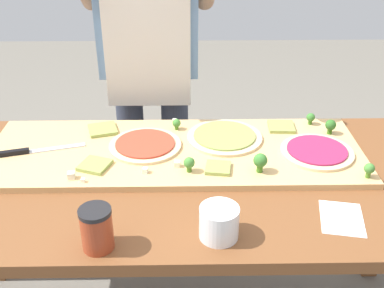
# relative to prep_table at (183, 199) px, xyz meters

# --- Properties ---
(prep_table) EXTENTS (1.84, 0.81, 0.77)m
(prep_table) POSITION_rel_prep_table_xyz_m (0.00, 0.00, 0.00)
(prep_table) COLOR brown
(prep_table) RESTS_ON ground
(cutting_board) EXTENTS (1.29, 0.46, 0.02)m
(cutting_board) POSITION_rel_prep_table_xyz_m (-0.03, 0.13, 0.11)
(cutting_board) COLOR tan
(cutting_board) RESTS_ON prep_table
(chefs_knife) EXTENTS (0.29, 0.10, 0.02)m
(chefs_knife) POSITION_rel_prep_table_xyz_m (-0.53, 0.12, 0.12)
(chefs_knife) COLOR #B7BABF
(chefs_knife) RESTS_ON cutting_board
(pizza_whole_tomato_red) EXTENTS (0.25, 0.25, 0.02)m
(pizza_whole_tomato_red) POSITION_rel_prep_table_xyz_m (-0.13, 0.15, 0.12)
(pizza_whole_tomato_red) COLOR beige
(pizza_whole_tomato_red) RESTS_ON cutting_board
(pizza_whole_beet_magenta) EXTENTS (0.25, 0.25, 0.02)m
(pizza_whole_beet_magenta) POSITION_rel_prep_table_xyz_m (0.46, 0.10, 0.12)
(pizza_whole_beet_magenta) COLOR beige
(pizza_whole_beet_magenta) RESTS_ON cutting_board
(pizza_whole_pesto_green) EXTENTS (0.27, 0.27, 0.02)m
(pizza_whole_pesto_green) POSITION_rel_prep_table_xyz_m (0.15, 0.21, 0.12)
(pizza_whole_pesto_green) COLOR beige
(pizza_whole_pesto_green) RESTS_ON cutting_board
(pizza_slice_far_left) EXTENTS (0.10, 0.10, 0.01)m
(pizza_slice_far_left) POSITION_rel_prep_table_xyz_m (0.37, 0.29, 0.12)
(pizza_slice_far_left) COLOR #899E4C
(pizza_slice_far_left) RESTS_ON cutting_board
(pizza_slice_far_right) EXTENTS (0.12, 0.12, 0.01)m
(pizza_slice_far_right) POSITION_rel_prep_table_xyz_m (-0.28, 0.02, 0.12)
(pizza_slice_far_right) COLOR #899E4C
(pizza_slice_far_right) RESTS_ON cutting_board
(pizza_slice_near_left) EXTENTS (0.12, 0.12, 0.01)m
(pizza_slice_near_left) POSITION_rel_prep_table_xyz_m (-0.30, 0.27, 0.12)
(pizza_slice_near_left) COLOR #899E4C
(pizza_slice_near_left) RESTS_ON cutting_board
(pizza_slice_center) EXTENTS (0.09, 0.09, 0.01)m
(pizza_slice_center) POSITION_rel_prep_table_xyz_m (0.11, 0.00, 0.12)
(pizza_slice_center) COLOR #899E4C
(pizza_slice_center) RESTS_ON cutting_board
(broccoli_floret_front_left) EXTENTS (0.04, 0.04, 0.06)m
(broccoli_floret_front_left) POSITION_rel_prep_table_xyz_m (0.54, 0.24, 0.15)
(broccoli_floret_front_left) COLOR #366618
(broccoli_floret_front_left) RESTS_ON cutting_board
(broccoli_floret_back_mid) EXTENTS (0.03, 0.03, 0.05)m
(broccoli_floret_back_mid) POSITION_rel_prep_table_xyz_m (0.49, 0.32, 0.14)
(broccoli_floret_back_mid) COLOR #3F7220
(broccoli_floret_back_mid) RESTS_ON cutting_board
(broccoli_floret_back_right) EXTENTS (0.03, 0.03, 0.05)m
(broccoli_floret_back_right) POSITION_rel_prep_table_xyz_m (0.58, -0.05, 0.15)
(broccoli_floret_back_right) COLOR #487A23
(broccoli_floret_back_right) RESTS_ON cutting_board
(broccoli_floret_center_left) EXTENTS (0.04, 0.04, 0.05)m
(broccoli_floret_center_left) POSITION_rel_prep_table_xyz_m (0.02, -0.01, 0.15)
(broccoli_floret_center_left) COLOR #487A23
(broccoli_floret_center_left) RESTS_ON cutting_board
(broccoli_floret_front_mid) EXTENTS (0.04, 0.04, 0.06)m
(broccoli_floret_front_mid) POSITION_rel_prep_table_xyz_m (0.25, -0.01, 0.16)
(broccoli_floret_front_mid) COLOR #3F7220
(broccoli_floret_front_mid) RESTS_ON cutting_board
(broccoli_floret_center_right) EXTENTS (0.03, 0.03, 0.04)m
(broccoli_floret_center_right) POSITION_rel_prep_table_xyz_m (-0.02, 0.28, 0.14)
(broccoli_floret_center_right) COLOR #487A23
(broccoli_floret_center_right) RESTS_ON cutting_board
(cheese_crumble_a) EXTENTS (0.01, 0.01, 0.01)m
(cheese_crumble_a) POSITION_rel_prep_table_xyz_m (-0.31, -0.07, 0.12)
(cheese_crumble_a) COLOR white
(cheese_crumble_a) RESTS_ON cutting_board
(cheese_crumble_b) EXTENTS (0.02, 0.02, 0.02)m
(cheese_crumble_b) POSITION_rel_prep_table_xyz_m (-0.02, 0.02, 0.13)
(cheese_crumble_b) COLOR silver
(cheese_crumble_b) RESTS_ON cutting_board
(cheese_crumble_c) EXTENTS (0.02, 0.02, 0.02)m
(cheese_crumble_c) POSITION_rel_prep_table_xyz_m (-0.35, -0.04, 0.13)
(cheese_crumble_c) COLOR silver
(cheese_crumble_c) RESTS_ON cutting_board
(cheese_crumble_d) EXTENTS (0.02, 0.02, 0.02)m
(cheese_crumble_d) POSITION_rel_prep_table_xyz_m (-0.03, 0.33, 0.12)
(cheese_crumble_d) COLOR silver
(cheese_crumble_d) RESTS_ON cutting_board
(cheese_crumble_e) EXTENTS (0.02, 0.02, 0.02)m
(cheese_crumble_e) POSITION_rel_prep_table_xyz_m (-0.12, -0.01, 0.12)
(cheese_crumble_e) COLOR silver
(cheese_crumble_e) RESTS_ON cutting_board
(flour_cup) EXTENTS (0.11, 0.11, 0.09)m
(flour_cup) POSITION_rel_prep_table_xyz_m (0.10, -0.30, 0.14)
(flour_cup) COLOR white
(flour_cup) RESTS_ON prep_table
(sauce_jar) EXTENTS (0.08, 0.08, 0.12)m
(sauce_jar) POSITION_rel_prep_table_xyz_m (-0.22, -0.34, 0.16)
(sauce_jar) COLOR #99381E
(sauce_jar) RESTS_ON prep_table
(recipe_note) EXTENTS (0.14, 0.17, 0.00)m
(recipe_note) POSITION_rel_prep_table_xyz_m (0.45, -0.23, 0.10)
(recipe_note) COLOR white
(recipe_note) RESTS_ON prep_table
(cook_center) EXTENTS (0.54, 0.39, 1.67)m
(cook_center) POSITION_rel_prep_table_xyz_m (-0.14, 0.61, 0.32)
(cook_center) COLOR #333847
(cook_center) RESTS_ON ground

